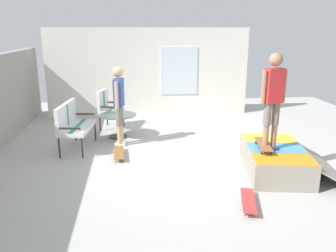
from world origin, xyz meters
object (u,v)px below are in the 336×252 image
skateboard_by_bench (119,153)px  skate_ramp (276,160)px  patio_bench (72,122)px  skateboard_spare (248,201)px  skateboard_on_ramp (263,144)px  person_skater (273,95)px  patio_chair_near_house (107,105)px  patio_table (118,121)px  person_watching (119,100)px

skateboard_by_bench → skate_ramp: bearing=-110.3°
patio_bench → skateboard_by_bench: patio_bench is taller
skateboard_spare → skateboard_on_ramp: skateboard_on_ramp is taller
person_skater → skateboard_spare: size_ratio=2.07×
patio_chair_near_house → person_skater: bearing=-137.4°
skateboard_by_bench → person_skater: bearing=-112.7°
person_skater → skateboard_by_bench: size_ratio=2.11×
patio_chair_near_house → patio_table: patio_chair_near_house is taller
skate_ramp → person_watching: bearing=57.5°
patio_bench → person_watching: 1.12m
person_watching → person_skater: 3.35m
person_watching → skateboard_on_ramp: bearing=-125.9°
patio_bench → skateboard_spare: bearing=-134.0°
patio_table → skateboard_by_bench: (-1.36, -0.06, -0.32)m
skateboard_by_bench → skateboard_on_ramp: skateboard_on_ramp is taller
skate_ramp → skateboard_on_ramp: (-0.04, 0.29, 0.32)m
patio_table → person_skater: bearing=-131.9°
patio_bench → person_skater: bearing=-115.2°
skateboard_on_ramp → skate_ramp: bearing=-81.9°
patio_bench → patio_table: 1.22m
patio_table → skateboard_spare: (-3.65, -2.05, -0.32)m
skateboard_by_bench → skateboard_on_ramp: 2.90m
patio_bench → person_skater: (-1.76, -3.74, 0.85)m
skate_ramp → skateboard_spare: bearing=142.4°
patio_table → skateboard_by_bench: patio_table is taller
patio_bench → skateboard_on_ramp: bearing=-115.5°
patio_chair_near_house → patio_table: size_ratio=1.13×
patio_chair_near_house → patio_bench: bearing=157.7°
patio_table → person_watching: person_watching is taller
person_watching → skateboard_on_ramp: (-1.90, -2.62, -0.50)m
skate_ramp → skateboard_spare: 1.53m
patio_bench → patio_chair_near_house: same height
person_skater → skateboard_on_ramp: size_ratio=2.08×
skateboard_spare → skateboard_by_bench: bearing=41.0°
skateboard_spare → person_skater: bearing=-32.8°
skate_ramp → person_skater: person_skater is taller
patio_table → skateboard_on_ramp: bearing=-132.6°
patio_bench → skateboard_by_bench: bearing=-121.3°
person_watching → person_skater: bearing=-125.2°
patio_bench → patio_chair_near_house: (1.60, -0.66, -0.00)m
person_skater → skate_ramp: bearing=-72.4°
patio_table → person_skater: person_skater is taller
skate_ramp → patio_chair_near_house: patio_chair_near_house is taller
skateboard_by_bench → skateboard_on_ramp: size_ratio=0.98×
person_skater → skateboard_on_ramp: (0.02, 0.10, -0.91)m
person_watching → patio_chair_near_house: bearing=14.3°
skate_ramp → skateboard_spare: skate_ramp is taller
skate_ramp → person_skater: 1.25m
patio_chair_near_house → person_skater: person_skater is taller
skate_ramp → skateboard_by_bench: skate_ramp is taller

